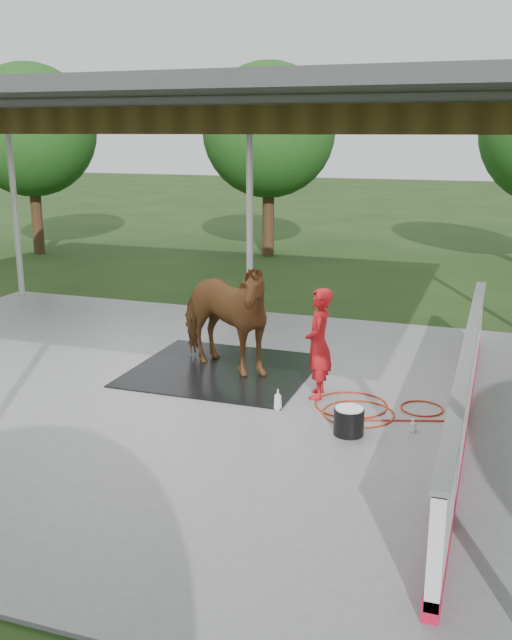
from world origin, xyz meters
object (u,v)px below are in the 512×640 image
(handler, at_px, (319,343))
(wash_bucket, at_px, (349,421))
(dasher_board, at_px, (465,389))
(horse, at_px, (221,315))

(handler, distance_m, wash_bucket, 1.50)
(handler, bearing_deg, dasher_board, 64.64)
(horse, bearing_deg, dasher_board, -82.40)
(horse, distance_m, wash_bucket, 3.11)
(wash_bucket, bearing_deg, handler, 121.21)
(horse, height_order, handler, horse)
(dasher_board, relative_size, handler, 4.99)
(dasher_board, height_order, handler, handler)
(horse, relative_size, handler, 1.34)
(horse, xyz_separation_m, wash_bucket, (2.44, -1.78, -0.74))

